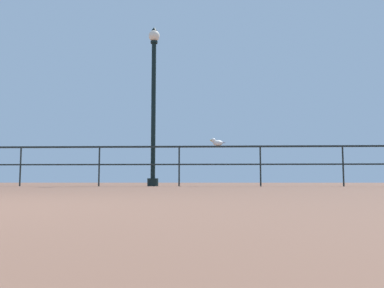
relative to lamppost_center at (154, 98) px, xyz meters
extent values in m
cube|color=black|center=(-0.36, -0.24, -1.44)|extent=(24.59, 0.05, 0.05)
cube|color=black|center=(-0.36, -0.24, -1.93)|extent=(24.59, 0.04, 0.04)
cylinder|color=black|center=(-3.71, -0.24, -1.99)|extent=(0.04, 0.04, 1.10)
cylinder|color=black|center=(-1.47, -0.24, -1.99)|extent=(0.04, 0.04, 1.10)
cylinder|color=black|center=(0.76, -0.24, -1.99)|extent=(0.04, 0.04, 1.10)
cylinder|color=black|center=(3.00, -0.24, -1.99)|extent=(0.04, 0.04, 1.10)
cylinder|color=black|center=(5.23, -0.24, -1.99)|extent=(0.04, 0.04, 1.10)
cylinder|color=black|center=(0.00, 0.00, -2.43)|extent=(0.31, 0.31, 0.22)
cylinder|color=black|center=(0.00, 0.00, -0.35)|extent=(0.13, 0.13, 3.93)
cylinder|color=black|center=(0.00, 0.00, 1.64)|extent=(0.21, 0.21, 0.06)
sphere|color=#EEE4CD|center=(0.00, 0.00, 1.84)|extent=(0.33, 0.33, 0.33)
cone|color=black|center=(0.00, 0.00, 2.05)|extent=(0.15, 0.15, 0.10)
ellipsoid|color=silver|center=(1.84, -0.24, -1.34)|extent=(0.31, 0.22, 0.15)
ellipsoid|color=gray|center=(1.84, -0.24, -1.32)|extent=(0.27, 0.18, 0.05)
sphere|color=silver|center=(1.71, -0.27, -1.27)|extent=(0.13, 0.13, 0.13)
cone|color=gold|center=(1.63, -0.29, -1.27)|extent=(0.06, 0.06, 0.05)
cube|color=gray|center=(1.99, -0.21, -1.33)|extent=(0.11, 0.09, 0.02)
camera|label=1|loc=(1.55, -11.16, -2.38)|focal=37.04mm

